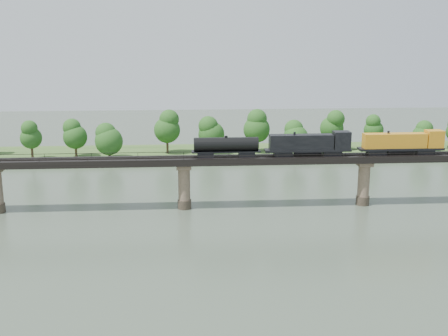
{
  "coord_description": "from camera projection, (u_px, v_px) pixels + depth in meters",
  "views": [
    {
      "loc": [
        0.19,
        -88.5,
        37.01
      ],
      "look_at": [
        8.72,
        30.0,
        9.0
      ],
      "focal_mm": 45.0,
      "sensor_mm": 36.0,
      "label": 1
    }
  ],
  "objects": [
    {
      "name": "ground",
      "position": [
        185.0,
        262.0,
        94.4
      ],
      "size": [
        400.0,
        400.0,
        0.0
      ],
      "primitive_type": "plane",
      "color": "#374436",
      "rests_on": "ground"
    },
    {
      "name": "far_bank",
      "position": [
        184.0,
        154.0,
        176.73
      ],
      "size": [
        300.0,
        24.0,
        1.6
      ],
      "primitive_type": "cube",
      "color": "#335221",
      "rests_on": "ground"
    },
    {
      "name": "bridge",
      "position": [
        184.0,
        184.0,
        122.27
      ],
      "size": [
        236.0,
        30.0,
        11.5
      ],
      "color": "#473A2D",
      "rests_on": "ground"
    },
    {
      "name": "bridge_superstructure",
      "position": [
        184.0,
        156.0,
        120.82
      ],
      "size": [
        220.0,
        4.9,
        0.75
      ],
      "color": "black",
      "rests_on": "bridge"
    },
    {
      "name": "far_treeline",
      "position": [
        156.0,
        131.0,
        169.97
      ],
      "size": [
        289.06,
        17.54,
        13.6
      ],
      "color": "#382619",
      "rests_on": "far_bank"
    },
    {
      "name": "freight_train",
      "position": [
        371.0,
        143.0,
        123.18
      ],
      "size": [
        76.46,
        2.98,
        5.26
      ],
      "color": "black",
      "rests_on": "bridge"
    }
  ]
}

